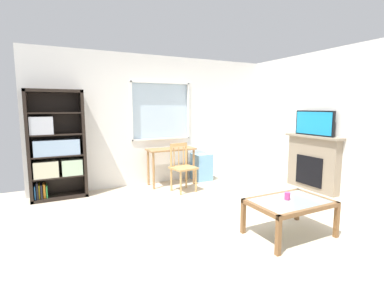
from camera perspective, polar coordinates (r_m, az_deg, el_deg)
The scene contains 11 objects.
ground at distance 4.07m, azimuth 5.96°, elevation -15.56°, with size 5.98×5.87×0.02m, color beige.
wall_back_with_window at distance 5.94m, azimuth -6.76°, elevation 4.62°, with size 4.98×0.15×2.61m.
wall_right at distance 5.57m, azimuth 28.85°, elevation 3.74°, with size 0.12×5.07×2.61m, color white.
bookshelf at distance 5.38m, azimuth -25.91°, elevation -0.90°, with size 0.90×0.38×1.87m.
desk_under_window at distance 5.73m, azimuth -4.25°, elevation -2.18°, with size 0.97×0.43×0.75m.
wooden_chair at distance 5.31m, azimuth -1.96°, elevation -4.64°, with size 0.48×0.46×0.90m.
plastic_drawer_unit at distance 6.15m, azimuth 1.95°, elevation -4.64°, with size 0.35×0.40×0.57m, color #72ADDB.
fireplace at distance 5.85m, azimuth 23.20°, elevation -3.47°, with size 0.26×1.17×1.05m.
tv at distance 5.75m, azimuth 23.47°, elevation 3.90°, with size 0.06×0.83×0.47m.
coffee_table at distance 3.74m, azimuth 19.15°, elevation -11.64°, with size 0.99×0.66×0.45m.
sippy_cup at distance 3.73m, azimuth 18.71°, elevation -9.91°, with size 0.07×0.07×0.09m, color #DB3D84.
Camera 1 is at (-2.04, -3.13, 1.58)m, focal length 26.38 mm.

